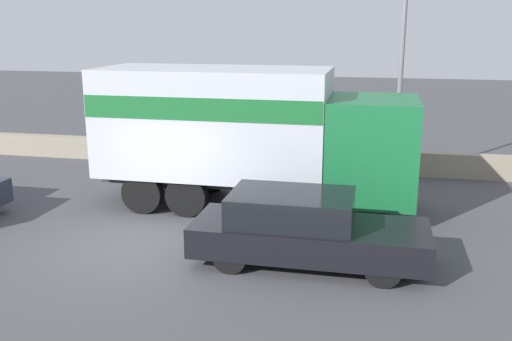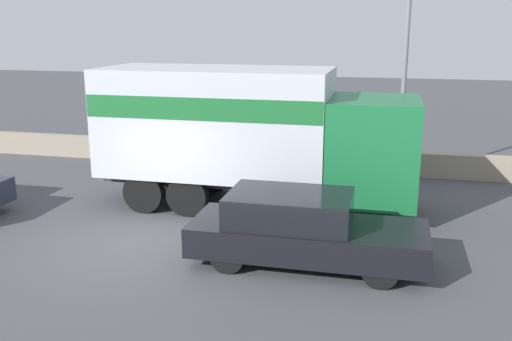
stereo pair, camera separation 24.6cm
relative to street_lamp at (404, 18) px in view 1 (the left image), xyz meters
The scene contains 5 objects.
ground_plane 9.55m from the street_lamp, 129.58° to the right, with size 80.00×80.00×0.00m, color #47474C.
stone_wall_backdrop 6.88m from the street_lamp, behind, with size 60.00×0.35×0.74m.
street_lamp is the anchor object (origin of this frame).
box_truck 5.66m from the street_lamp, 138.69° to the right, with size 7.78×2.56×3.48m.
car_hatchback 7.91m from the street_lamp, 105.67° to the right, with size 4.51×1.71×1.41m.
Camera 1 is at (4.74, -10.46, 4.54)m, focal length 40.00 mm.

